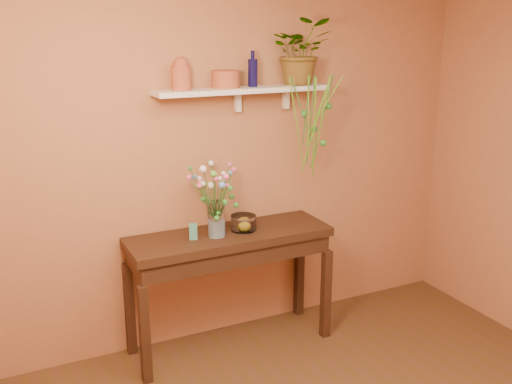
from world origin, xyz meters
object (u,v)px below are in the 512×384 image
terracotta_jug (181,74)px  spider_plant (301,51)px  glass_vase (216,222)px  sideboard (230,250)px  bouquet (215,185)px  glass_bowl (243,223)px  blue_bottle (253,72)px

terracotta_jug → spider_plant: size_ratio=0.47×
terracotta_jug → glass_vase: size_ratio=0.87×
terracotta_jug → sideboard: bearing=-24.2°
spider_plant → bouquet: bearing=-166.8°
sideboard → bouquet: (-0.12, -0.03, 0.52)m
glass_vase → glass_bowl: glass_vase is taller
glass_vase → glass_bowl: size_ratio=1.37×
blue_bottle → terracotta_jug: bearing=-178.4°
blue_bottle → bouquet: (-0.38, -0.18, -0.75)m
glass_vase → bouquet: (-0.01, -0.01, 0.28)m
terracotta_jug → glass_vase: bearing=-41.9°
terracotta_jug → bouquet: (0.16, -0.16, -0.75)m
glass_vase → glass_bowl: bearing=9.1°
sideboard → glass_bowl: (0.12, 0.01, 0.18)m
blue_bottle → spider_plant: (0.40, 0.00, 0.14)m
glass_vase → bouquet: 0.28m
spider_plant → bouquet: (-0.78, -0.18, -0.89)m
blue_bottle → glass_bowl: size_ratio=1.36×
terracotta_jug → blue_bottle: size_ratio=0.88×
spider_plant → glass_vase: bearing=-167.2°
blue_bottle → spider_plant: 0.42m
glass_bowl → glass_vase: bearing=-170.9°
terracotta_jug → blue_bottle: (0.54, 0.01, -0.00)m
blue_bottle → bouquet: size_ratio=0.56×
terracotta_jug → bouquet: terracotta_jug is taller
terracotta_jug → glass_bowl: 1.16m
sideboard → bouquet: bearing=-164.0°
glass_bowl → bouquet: bearing=-169.5°
terracotta_jug → spider_plant: (0.94, 0.02, 0.13)m
bouquet → blue_bottle: bearing=25.2°
terracotta_jug → glass_bowl: bearing=-16.6°
terracotta_jug → glass_vase: terracotta_jug is taller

